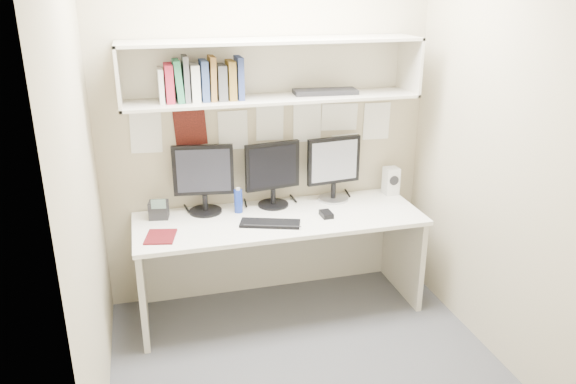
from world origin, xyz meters
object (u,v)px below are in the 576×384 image
object	(u,v)px
speaker	(391,181)
maroon_notebook	(161,237)
keyboard	(270,223)
monitor_right	(334,166)
desk_phone	(159,210)
desk	(280,263)
monitor_left	(204,176)
monitor_center	(273,172)

from	to	relation	value
speaker	maroon_notebook	bearing A→B (deg)	-169.38
keyboard	maroon_notebook	bearing A→B (deg)	-159.41
monitor_right	desk_phone	size ratio (longest dim) A/B	3.03
desk	keyboard	distance (m)	0.41
speaker	desk_phone	bearing A→B (deg)	-179.97
monitor_right	maroon_notebook	world-z (taller)	monitor_right
keyboard	maroon_notebook	xyz separation A→B (m)	(-0.72, -0.02, -0.00)
maroon_notebook	monitor_right	bearing A→B (deg)	28.16
desk	maroon_notebook	bearing A→B (deg)	-170.22
monitor_left	desk_phone	xyz separation A→B (m)	(-0.32, -0.03, -0.20)
speaker	desk_phone	xyz separation A→B (m)	(-1.75, -0.03, -0.04)
desk_phone	monitor_left	bearing A→B (deg)	14.78
maroon_notebook	desk_phone	distance (m)	0.34
monitor_center	monitor_left	bearing A→B (deg)	171.58
desk	monitor_left	bearing A→B (deg)	155.84
monitor_center	monitor_right	distance (m)	0.46
monitor_right	maroon_notebook	size ratio (longest dim) A/B	2.16
monitor_center	desk_phone	xyz separation A→B (m)	(-0.82, -0.03, -0.20)
desk_phone	speaker	bearing A→B (deg)	10.33
monitor_left	monitor_center	xyz separation A→B (m)	(0.50, 0.00, -0.01)
desk	desk_phone	bearing A→B (deg)	166.92
monitor_center	desk_phone	size ratio (longest dim) A/B	2.99
desk	monitor_center	bearing A→B (deg)	88.29
monitor_center	maroon_notebook	world-z (taller)	monitor_center
desk	speaker	bearing A→B (deg)	12.95
keyboard	speaker	xyz separation A→B (m)	(1.04, 0.34, 0.10)
desk	monitor_right	bearing A→B (deg)	24.95
monitor_left	speaker	distance (m)	1.44
monitor_right	speaker	distance (m)	0.49
desk	monitor_right	xyz separation A→B (m)	(0.47, 0.22, 0.62)
monitor_left	monitor_right	size ratio (longest dim) A/B	1.02
maroon_notebook	monitor_left	bearing A→B (deg)	59.89
monitor_left	desk_phone	bearing A→B (deg)	-166.55
desk	keyboard	size ratio (longest dim) A/B	4.98
monitor_right	desk	bearing A→B (deg)	-161.17
speaker	monitor_left	bearing A→B (deg)	179.02
keyboard	maroon_notebook	distance (m)	0.73
monitor_left	monitor_center	bearing A→B (deg)	8.11
keyboard	maroon_notebook	size ratio (longest dim) A/B	1.80
desk	keyboard	world-z (taller)	keyboard
monitor_center	keyboard	world-z (taller)	monitor_center
monitor_center	speaker	xyz separation A→B (m)	(0.93, -0.00, -0.15)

